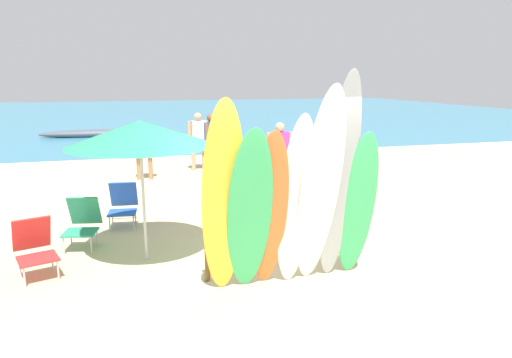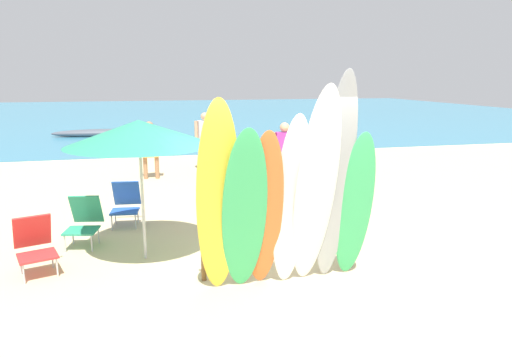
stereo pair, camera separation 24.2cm
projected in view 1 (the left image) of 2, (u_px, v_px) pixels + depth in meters
The scene contains 19 objects.
ground at pixel (179, 142), 19.80m from camera, with size 60.00×60.00×0.00m, color #D3BC8C.
ocean_water at pixel (156, 114), 35.34m from camera, with size 60.00×40.00×0.02m, color teal.
surfboard_rack at pixel (282, 236), 6.49m from camera, with size 2.26×0.07×0.74m.
surfboard_yellow_0 at pixel (223, 201), 5.61m from camera, with size 0.54×0.08×2.57m, color yellow.
surfboard_green_1 at pixel (250, 213), 5.68m from camera, with size 0.56×0.06×2.26m, color #38B266.
surfboard_orange_2 at pixel (269, 212), 5.81m from camera, with size 0.48×0.08×2.21m, color orange.
surfboard_white_3 at pixel (296, 202), 5.91m from camera, with size 0.49×0.07×2.35m, color white.
surfboard_white_4 at pixel (320, 189), 5.85m from camera, with size 0.55×0.06×2.76m, color white.
surfboard_grey_5 at pixel (340, 180), 6.01m from camera, with size 0.47×0.08×2.88m, color #999EA3.
surfboard_green_6 at pixel (358, 205), 6.23m from camera, with size 0.50×0.08×2.10m, color #38B266.
beachgoer_midbeach at pixel (280, 152), 11.11m from camera, with size 0.64×0.27×1.68m.
beachgoer_by_water at pixel (211, 140), 12.82m from camera, with size 0.46×0.56×1.76m.
beachgoer_near_rack at pixel (144, 146), 12.42m from camera, with size 0.59×0.26×1.57m.
beachgoer_photographing at pixel (198, 137), 13.72m from camera, with size 0.63×0.32×1.71m.
beach_chair_red at pixel (123, 203), 8.64m from camera, with size 0.57×0.74×0.82m.
beach_chair_blue at pixel (83, 221), 7.54m from camera, with size 0.62×0.76×0.82m.
beach_chair_striped at pixel (35, 246), 6.45m from camera, with size 0.70×0.82×0.82m.
beach_umbrella at pixel (140, 133), 6.65m from camera, with size 2.14×2.14×2.13m.
distant_boat at pixel (93, 134), 21.43m from camera, with size 4.76×0.99×0.38m.
Camera 1 is at (-1.98, -5.85, 2.73)m, focal length 32.40 mm.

